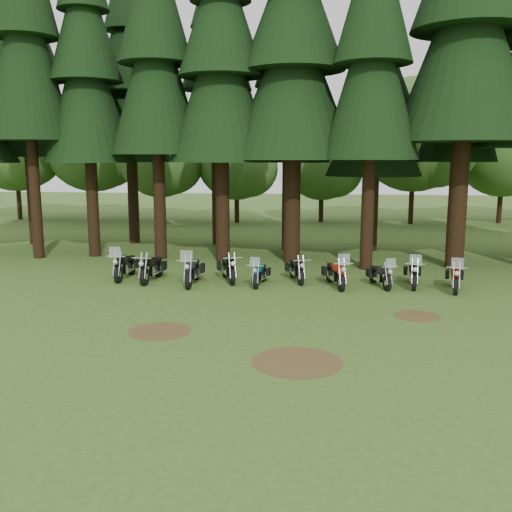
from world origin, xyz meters
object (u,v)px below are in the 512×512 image
Objects in this scene: motorcycle_6 at (335,274)px; motorcycle_7 at (380,276)px; motorcycle_5 at (296,270)px; motorcycle_9 at (455,278)px; motorcycle_3 at (228,269)px; motorcycle_1 at (152,269)px; motorcycle_2 at (192,272)px; motorcycle_0 at (125,267)px; motorcycle_8 at (413,274)px; motorcycle_4 at (260,274)px.

motorcycle_7 is (1.68, 0.16, -0.06)m from motorcycle_6.
motorcycle_9 is (5.90, -0.90, 0.03)m from motorcycle_5.
motorcycle_5 is 3.27m from motorcycle_7.
motorcycle_7 is at bearing -23.23° from motorcycle_3.
motorcycle_6 is at bearing 1.71° from motorcycle_1.
motorcycle_6 reaches higher than motorcycle_9.
motorcycle_1 is 0.97× the size of motorcycle_2.
motorcycle_9 is (9.86, 0.18, -0.04)m from motorcycle_2.
motorcycle_0 is 1.18× the size of motorcycle_7.
motorcycle_3 is at bearing 10.73° from motorcycle_1.
motorcycle_7 reaches higher than motorcycle_5.
motorcycle_1 reaches higher than motorcycle_3.
motorcycle_2 is at bearing -169.13° from motorcycle_9.
motorcycle_1 is 5.75m from motorcycle_5.
motorcycle_9 is at bearing -14.61° from motorcycle_8.
motorcycle_9 is (1.43, -0.52, -0.00)m from motorcycle_8.
motorcycle_0 is 11.38m from motorcycle_8.
motorcycle_4 reaches higher than motorcycle_5.
motorcycle_9 is (7.26, -0.03, 0.05)m from motorcycle_4.
motorcycle_7 is 1.29m from motorcycle_8.
motorcycle_4 is 2.88m from motorcycle_6.
motorcycle_5 is 0.93× the size of motorcycle_8.
motorcycle_3 is 1.00× the size of motorcycle_8.
motorcycle_7 reaches higher than motorcycle_1.
motorcycle_6 reaches higher than motorcycle_3.
motorcycle_2 is 1.20× the size of motorcycle_4.
motorcycle_0 is at bearing 161.65° from motorcycle_7.
motorcycle_9 is (11.60, -0.25, -0.02)m from motorcycle_1.
motorcycle_3 is 5.91m from motorcycle_7.
motorcycle_4 reaches higher than motorcycle_1.
motorcycle_6 is at bearing -27.01° from motorcycle_3.
motorcycle_9 is at bearing 1.76° from motorcycle_1.
motorcycle_1 is at bearing 171.02° from motorcycle_5.
motorcycle_8 is at bearing 2.12° from motorcycle_2.
motorcycle_3 is 1.12× the size of motorcycle_7.
motorcycle_2 reaches higher than motorcycle_3.
motorcycle_6 reaches higher than motorcycle_7.
motorcycle_6 is 1.15× the size of motorcycle_7.
motorcycle_8 is (11.38, -0.00, -0.02)m from motorcycle_0.
motorcycle_8 is (2.94, 0.43, -0.01)m from motorcycle_6.
motorcycle_0 reaches higher than motorcycle_3.
motorcycle_4 is 0.89× the size of motorcycle_8.
motorcycle_1 is 1.18× the size of motorcycle_7.
motorcycle_7 is (4.56, 0.22, 0.00)m from motorcycle_4.
motorcycle_9 reaches higher than motorcycle_4.
motorcycle_7 is (5.90, -0.41, -0.06)m from motorcycle_3.
motorcycle_2 is 7.18m from motorcycle_7.
motorcycle_3 is at bearing 169.68° from motorcycle_5.
motorcycle_2 reaches higher than motorcycle_5.
motorcycle_4 is 0.96× the size of motorcycle_5.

